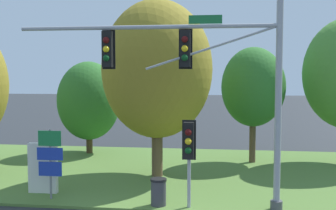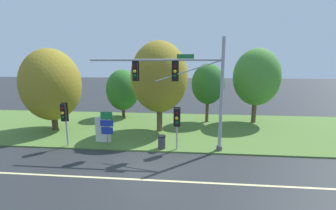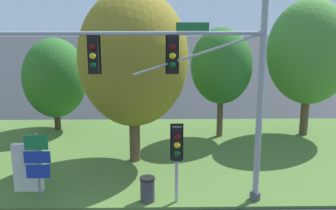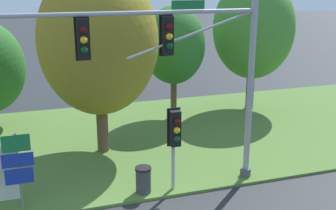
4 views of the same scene
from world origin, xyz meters
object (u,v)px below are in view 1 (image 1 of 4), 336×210
at_px(info_kiosk, 43,168).
at_px(route_sign_post, 50,157).
at_px(tree_behind_signpost, 157,69).
at_px(trash_bin, 158,192).
at_px(traffic_signal_mast, 204,70).
at_px(tree_mid_verge, 253,87).
at_px(pedestrian_signal_near_kerb, 189,145).
at_px(tree_left_of_mast, 89,101).

bearing_deg(info_kiosk, route_sign_post, -50.35).
bearing_deg(tree_behind_signpost, route_sign_post, -130.02).
distance_m(tree_behind_signpost, trash_bin, 5.95).
relative_size(traffic_signal_mast, tree_mid_verge, 1.53).
height_order(info_kiosk, trash_bin, info_kiosk).
relative_size(pedestrian_signal_near_kerb, tree_mid_verge, 0.51).
bearing_deg(traffic_signal_mast, tree_behind_signpost, 118.55).
bearing_deg(pedestrian_signal_near_kerb, tree_behind_signpost, 111.82).
relative_size(tree_left_of_mast, trash_bin, 5.59).
bearing_deg(route_sign_post, traffic_signal_mast, -1.76).
height_order(pedestrian_signal_near_kerb, info_kiosk, pedestrian_signal_near_kerb).
xyz_separation_m(tree_mid_verge, trash_bin, (-3.67, -7.63, -3.36)).
distance_m(tree_behind_signpost, tree_mid_verge, 5.66).
xyz_separation_m(traffic_signal_mast, tree_left_of_mast, (-6.90, 8.92, -1.66)).
height_order(traffic_signal_mast, tree_left_of_mast, traffic_signal_mast).
xyz_separation_m(traffic_signal_mast, route_sign_post, (-5.49, 0.17, -3.09)).
height_order(route_sign_post, info_kiosk, route_sign_post).
bearing_deg(pedestrian_signal_near_kerb, tree_left_of_mast, 124.90).
bearing_deg(tree_left_of_mast, traffic_signal_mast, -52.29).
relative_size(traffic_signal_mast, trash_bin, 9.66).
bearing_deg(route_sign_post, tree_mid_verge, 44.05).
xyz_separation_m(tree_left_of_mast, tree_behind_signpost, (4.68, -4.85, 1.72)).
height_order(pedestrian_signal_near_kerb, trash_bin, pedestrian_signal_near_kerb).
xyz_separation_m(tree_behind_signpost, trash_bin, (0.70, -4.14, -4.22)).
relative_size(tree_behind_signpost, tree_mid_verge, 1.32).
xyz_separation_m(tree_behind_signpost, info_kiosk, (-3.88, -3.17, -3.75)).
bearing_deg(pedestrian_signal_near_kerb, trash_bin, 167.59).
bearing_deg(tree_left_of_mast, tree_mid_verge, -8.54).
xyz_separation_m(traffic_signal_mast, tree_mid_verge, (2.15, 7.56, -0.80)).
relative_size(route_sign_post, tree_mid_verge, 0.43).
relative_size(tree_behind_signpost, trash_bin, 8.30).
height_order(tree_left_of_mast, trash_bin, tree_left_of_mast).
xyz_separation_m(tree_mid_verge, info_kiosk, (-8.25, -6.66, -2.88)).
distance_m(pedestrian_signal_near_kerb, tree_left_of_mast, 11.27).
bearing_deg(tree_behind_signpost, info_kiosk, -140.78).
height_order(traffic_signal_mast, pedestrian_signal_near_kerb, traffic_signal_mast).
bearing_deg(tree_mid_verge, route_sign_post, -135.95).
relative_size(route_sign_post, tree_left_of_mast, 0.49).
relative_size(route_sign_post, trash_bin, 2.72).
relative_size(traffic_signal_mast, info_kiosk, 4.73).
height_order(traffic_signal_mast, trash_bin, traffic_signal_mast).
distance_m(tree_left_of_mast, info_kiosk, 8.31).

